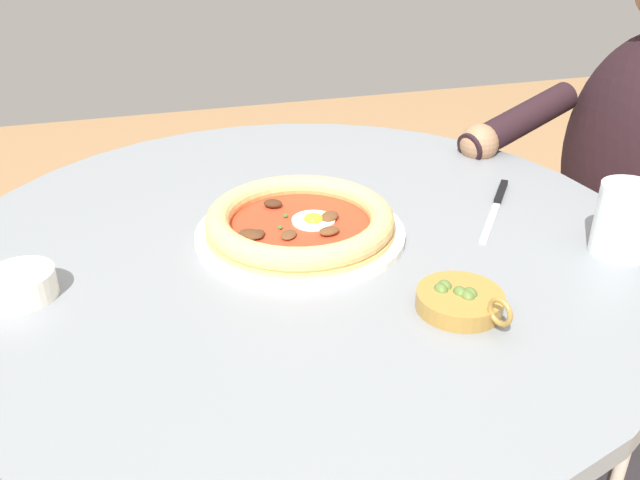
{
  "coord_description": "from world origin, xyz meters",
  "views": [
    {
      "loc": [
        -0.8,
        0.21,
        1.17
      ],
      "look_at": [
        -0.01,
        -0.02,
        0.73
      ],
      "focal_mm": 37.82,
      "sensor_mm": 36.0,
      "label": 1
    }
  ],
  "objects_px": {
    "dining_table": "(302,327)",
    "water_glass": "(624,223)",
    "ramekin_capers": "(21,283)",
    "steak_knife": "(498,201)",
    "pizza_on_plate": "(302,224)",
    "diner_person": "(623,257)",
    "olive_pan": "(460,300)"
  },
  "relations": [
    {
      "from": "dining_table",
      "to": "water_glass",
      "type": "height_order",
      "value": "water_glass"
    },
    {
      "from": "water_glass",
      "to": "ramekin_capers",
      "type": "distance_m",
      "value": 0.76
    },
    {
      "from": "steak_knife",
      "to": "ramekin_capers",
      "type": "relative_size",
      "value": 2.25
    },
    {
      "from": "dining_table",
      "to": "ramekin_capers",
      "type": "relative_size",
      "value": 12.33
    },
    {
      "from": "water_glass",
      "to": "steak_knife",
      "type": "xyz_separation_m",
      "value": [
        0.18,
        0.07,
        -0.04
      ]
    },
    {
      "from": "pizza_on_plate",
      "to": "steak_knife",
      "type": "bearing_deg",
      "value": -86.0
    },
    {
      "from": "dining_table",
      "to": "ramekin_capers",
      "type": "xyz_separation_m",
      "value": [
        -0.05,
        0.35,
        0.17
      ]
    },
    {
      "from": "water_glass",
      "to": "steak_knife",
      "type": "bearing_deg",
      "value": 22.14
    },
    {
      "from": "ramekin_capers",
      "to": "diner_person",
      "type": "distance_m",
      "value": 1.12
    },
    {
      "from": "water_glass",
      "to": "olive_pan",
      "type": "relative_size",
      "value": 0.78
    },
    {
      "from": "water_glass",
      "to": "dining_table",
      "type": "bearing_deg",
      "value": 67.63
    },
    {
      "from": "steak_knife",
      "to": "diner_person",
      "type": "distance_m",
      "value": 0.49
    },
    {
      "from": "olive_pan",
      "to": "diner_person",
      "type": "height_order",
      "value": "diner_person"
    },
    {
      "from": "pizza_on_plate",
      "to": "ramekin_capers",
      "type": "height_order",
      "value": "pizza_on_plate"
    },
    {
      "from": "water_glass",
      "to": "steak_knife",
      "type": "distance_m",
      "value": 0.2
    },
    {
      "from": "dining_table",
      "to": "ramekin_capers",
      "type": "bearing_deg",
      "value": 98.79
    },
    {
      "from": "steak_knife",
      "to": "diner_person",
      "type": "height_order",
      "value": "diner_person"
    },
    {
      "from": "water_glass",
      "to": "ramekin_capers",
      "type": "height_order",
      "value": "water_glass"
    },
    {
      "from": "water_glass",
      "to": "ramekin_capers",
      "type": "xyz_separation_m",
      "value": [
        0.11,
        0.75,
        -0.03
      ]
    },
    {
      "from": "pizza_on_plate",
      "to": "water_glass",
      "type": "xyz_separation_m",
      "value": [
        -0.16,
        -0.39,
        0.02
      ]
    },
    {
      "from": "diner_person",
      "to": "dining_table",
      "type": "bearing_deg",
      "value": 102.97
    },
    {
      "from": "dining_table",
      "to": "pizza_on_plate",
      "type": "distance_m",
      "value": 0.17
    },
    {
      "from": "water_glass",
      "to": "olive_pan",
      "type": "bearing_deg",
      "value": 103.42
    },
    {
      "from": "water_glass",
      "to": "steak_knife",
      "type": "relative_size",
      "value": 0.54
    },
    {
      "from": "dining_table",
      "to": "water_glass",
      "type": "distance_m",
      "value": 0.47
    },
    {
      "from": "dining_table",
      "to": "olive_pan",
      "type": "distance_m",
      "value": 0.31
    },
    {
      "from": "ramekin_capers",
      "to": "olive_pan",
      "type": "bearing_deg",
      "value": -109.27
    },
    {
      "from": "diner_person",
      "to": "ramekin_capers",
      "type": "bearing_deg",
      "value": 101.6
    },
    {
      "from": "dining_table",
      "to": "steak_knife",
      "type": "bearing_deg",
      "value": -86.19
    },
    {
      "from": "water_glass",
      "to": "diner_person",
      "type": "height_order",
      "value": "diner_person"
    },
    {
      "from": "dining_table",
      "to": "ramekin_capers",
      "type": "height_order",
      "value": "ramekin_capers"
    },
    {
      "from": "dining_table",
      "to": "ramekin_capers",
      "type": "distance_m",
      "value": 0.4
    }
  ]
}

